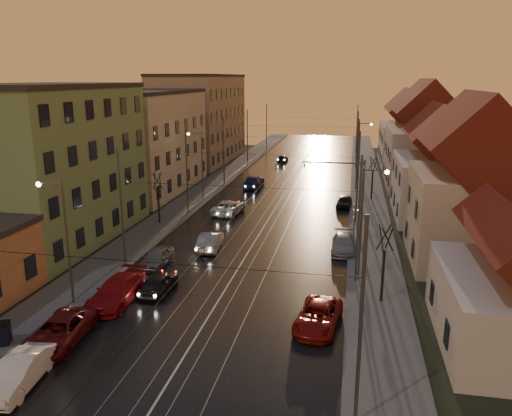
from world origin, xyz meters
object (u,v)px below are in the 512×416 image
Objects in this scene: street_lamp_0 at (62,231)px; parked_right_2 at (344,202)px; driving_car_2 at (229,207)px; parked_left_2 at (118,291)px; parked_left_0 at (19,373)px; parked_right_0 at (318,316)px; driving_car_4 at (283,158)px; parked_left_3 at (156,258)px; street_lamp_1 at (366,212)px; street_lamp_2 at (199,159)px; driving_car_1 at (210,241)px; traffic_light_mast at (351,190)px; street_lamp_3 at (361,145)px; driving_car_0 at (158,283)px; parked_right_1 at (343,244)px; driving_car_3 at (254,182)px; parked_left_1 at (59,332)px.

street_lamp_0 is 2.16× the size of parked_right_2.
parked_left_2 is at bearing 92.61° from driving_car_2.
parked_left_0 is 15.52m from parked_right_0.
parked_left_3 reaches higher than driving_car_4.
street_lamp_1 is 9.39m from parked_right_0.
street_lamp_1 is at bearing 79.03° from parked_right_0.
street_lamp_2 is at bearing 82.59° from driving_car_4.
driving_car_1 reaches higher than parked_left_0.
traffic_light_mast is 1.32× the size of parked_left_2.
driving_car_2 reaches higher than parked_right_2.
driving_car_0 is at bearing -107.95° from street_lamp_3.
street_lamp_1 is 8.08m from traffic_light_mast.
parked_right_1 is 1.25× the size of parked_right_2.
parked_left_2 is at bearing 86.24° from driving_car_3.
parked_right_2 is (13.53, 20.76, -0.04)m from parked_left_3.
traffic_light_mast reaches higher than parked_left_2.
parked_left_3 is at bearing -148.52° from traffic_light_mast.
driving_car_0 is 20.07m from driving_car_2.
parked_left_1 is at bearing 69.20° from driving_car_0.
street_lamp_3 reaches higher than driving_car_3.
street_lamp_2 is 29.76m from driving_car_4.
driving_car_4 is at bearing 134.41° from street_lamp_3.
street_lamp_3 is at bearing 41.31° from street_lamp_2.
driving_car_0 is at bearing 97.83° from driving_car_2.
street_lamp_0 is 47.62m from street_lamp_3.
parked_right_0 is (13.47, 4.46, -0.03)m from parked_left_1.
parked_right_2 is (-1.77, 20.07, -4.25)m from street_lamp_1.
driving_car_4 is 0.70× the size of parked_left_1.
driving_car_1 is at bearing 63.63° from street_lamp_0.
driving_car_2 is 13.28m from driving_car_3.
street_lamp_3 is 1.73× the size of parked_right_1.
street_lamp_1 is at bearing 23.72° from street_lamp_0.
street_lamp_3 is at bearing -150.76° from driving_car_3.
traffic_light_mast reaches higher than parked_right_1.
parked_left_3 is (2.90, -20.69, -4.21)m from street_lamp_2.
parked_right_0 is (15.60, 0.02, -4.21)m from street_lamp_0.
traffic_light_mast is 12.63m from driving_car_1.
street_lamp_1 is 17.38m from parked_left_2.
street_lamp_1 is 6.91m from parked_right_1.
parked_right_1 is at bearing -138.68° from driving_car_0.
street_lamp_1 is at bearing 39.88° from parked_left_0.
parked_right_0 is at bearing 122.82° from driving_car_2.
street_lamp_0 is 1.11× the size of traffic_light_mast.
driving_car_2 is 34.07m from driving_car_4.
street_lamp_2 is at bearing -138.69° from street_lamp_3.
traffic_light_mast is 25.62m from parked_left_1.
street_lamp_1 is 2.23× the size of driving_car_4.
driving_car_4 is at bearing 82.58° from parked_left_1.
driving_car_4 is at bearing -94.38° from driving_car_1.
street_lamp_3 is 25.45m from driving_car_2.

